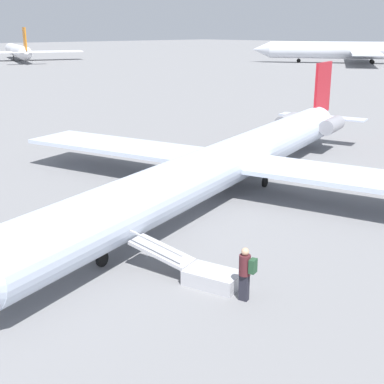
# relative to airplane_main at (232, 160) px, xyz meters

# --- Properties ---
(ground_plane) EXTENTS (600.00, 600.00, 0.00)m
(ground_plane) POSITION_rel_airplane_main_xyz_m (0.87, 0.24, -1.73)
(ground_plane) COLOR slate
(airplane_main) EXTENTS (33.21, 26.19, 5.82)m
(airplane_main) POSITION_rel_airplane_main_xyz_m (0.00, 0.00, 0.00)
(airplane_main) COLOR silver
(airplane_main) RESTS_ON ground
(airplane_far_left) EXTENTS (36.04, 45.41, 10.56)m
(airplane_far_left) POSITION_rel_airplane_main_xyz_m (-101.54, -50.61, 1.41)
(airplane_far_left) COLOR silver
(airplane_far_left) RESTS_ON ground
(airplane_far_center) EXTENTS (33.01, 41.89, 8.44)m
(airplane_far_center) POSITION_rel_airplane_main_xyz_m (-48.07, -119.77, 0.78)
(airplane_far_center) COLOR silver
(airplane_far_center) RESTS_ON ground
(boarding_stairs) EXTENTS (2.07, 4.13, 1.53)m
(boarding_stairs) POSITION_rel_airplane_main_xyz_m (8.14, 6.06, -1.38)
(boarding_stairs) COLOR #B2B2B7
(boarding_stairs) RESTS_ON ground
(passenger) EXTENTS (0.41, 0.56, 1.74)m
(passenger) POSITION_rel_airplane_main_xyz_m (8.04, 7.85, -0.73)
(passenger) COLOR #23232D
(passenger) RESTS_ON ground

